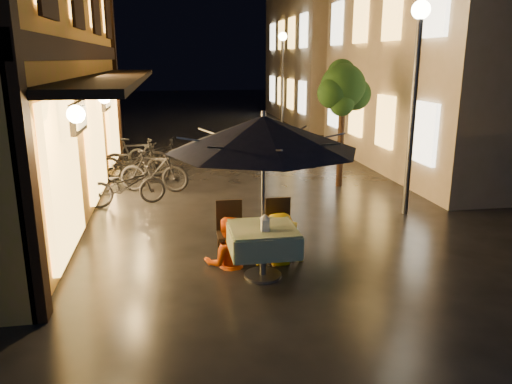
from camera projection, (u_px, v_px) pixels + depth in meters
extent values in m
plane|color=black|center=(288.00, 259.00, 8.12)|extent=(90.00, 90.00, 0.00)
cube|color=black|center=(86.00, 51.00, 10.51)|extent=(0.12, 11.00, 0.35)
cube|color=black|center=(116.00, 78.00, 10.74)|extent=(1.20, 10.50, 0.12)
cube|color=gold|center=(106.00, 5.00, 13.98)|extent=(0.10, 0.90, 1.50)
cube|color=gold|center=(64.00, 176.00, 7.67)|extent=(0.10, 2.20, 2.40)
cube|color=gold|center=(95.00, 141.00, 11.00)|extent=(0.10, 2.20, 2.40)
cube|color=gold|center=(112.00, 122.00, 14.34)|extent=(0.10, 2.20, 2.40)
cube|color=#C3B09D|center=(487.00, 55.00, 14.68)|extent=(7.00, 9.00, 6.50)
cube|color=gold|center=(425.00, 133.00, 11.42)|extent=(0.10, 1.00, 1.40)
cube|color=gold|center=(436.00, 3.00, 10.69)|extent=(0.10, 1.00, 1.40)
cube|color=gold|center=(385.00, 122.00, 13.51)|extent=(0.10, 1.00, 1.40)
cube|color=gold|center=(392.00, 12.00, 12.78)|extent=(0.10, 1.00, 1.40)
cube|color=gold|center=(356.00, 113.00, 15.60)|extent=(0.10, 1.00, 1.40)
cube|color=gold|center=(361.00, 19.00, 14.88)|extent=(0.10, 1.00, 1.40)
cube|color=gold|center=(334.00, 107.00, 17.70)|extent=(0.10, 1.00, 1.40)
cube|color=gold|center=(337.00, 24.00, 16.97)|extent=(0.10, 1.00, 1.40)
cube|color=#C3B09D|center=(351.00, 52.00, 25.57)|extent=(7.00, 10.00, 7.00)
cube|color=gold|center=(302.00, 97.00, 21.89)|extent=(0.10, 1.00, 1.40)
cube|color=gold|center=(304.00, 31.00, 21.16)|extent=(0.10, 1.00, 1.40)
cube|color=gold|center=(290.00, 94.00, 23.98)|extent=(0.10, 1.00, 1.40)
cube|color=gold|center=(291.00, 33.00, 23.26)|extent=(0.10, 1.00, 1.40)
cube|color=gold|center=(281.00, 91.00, 26.08)|extent=(0.10, 1.00, 1.40)
cube|color=gold|center=(281.00, 35.00, 25.35)|extent=(0.10, 1.00, 1.40)
cube|color=gold|center=(272.00, 89.00, 28.17)|extent=(0.10, 1.00, 1.40)
cube|color=gold|center=(273.00, 37.00, 27.45)|extent=(0.10, 1.00, 1.40)
cylinder|color=black|center=(341.00, 143.00, 12.51)|extent=(0.16, 0.16, 2.20)
sphere|color=black|center=(343.00, 86.00, 12.14)|extent=(1.10, 1.10, 1.10)
sphere|color=black|center=(355.00, 94.00, 12.35)|extent=(0.80, 0.80, 0.80)
sphere|color=black|center=(333.00, 93.00, 11.99)|extent=(0.76, 0.76, 0.76)
sphere|color=black|center=(342.00, 73.00, 12.36)|extent=(0.70, 0.70, 0.70)
sphere|color=black|center=(342.00, 104.00, 11.99)|extent=(0.60, 0.60, 0.60)
cylinder|color=#59595E|center=(412.00, 118.00, 9.99)|extent=(0.12, 0.12, 4.00)
sphere|color=beige|center=(421.00, 10.00, 9.46)|extent=(0.36, 0.36, 0.36)
cylinder|color=#59595E|center=(282.00, 86.00, 21.41)|extent=(0.12, 0.12, 4.00)
sphere|color=beige|center=(283.00, 36.00, 20.88)|extent=(0.36, 0.36, 0.36)
cylinder|color=#59595E|center=(263.00, 254.00, 7.37)|extent=(0.10, 0.10, 0.72)
cylinder|color=#59595E|center=(263.00, 275.00, 7.46)|extent=(0.56, 0.56, 0.04)
cube|color=#2F5B2F|center=(263.00, 229.00, 7.27)|extent=(0.95, 0.95, 0.06)
cube|color=#2F5B2F|center=(294.00, 238.00, 7.39)|extent=(0.04, 0.95, 0.33)
cube|color=#2F5B2F|center=(231.00, 242.00, 7.24)|extent=(0.04, 0.95, 0.33)
cube|color=#2F5B2F|center=(257.00, 229.00, 7.76)|extent=(0.95, 0.04, 0.33)
cube|color=#2F5B2F|center=(269.00, 252.00, 6.86)|extent=(0.95, 0.04, 0.33)
cylinder|color=#59595E|center=(263.00, 203.00, 7.17)|extent=(0.05, 0.05, 2.30)
cone|color=black|center=(263.00, 133.00, 6.91)|extent=(2.73, 2.73, 0.49)
cylinder|color=#59595E|center=(263.00, 115.00, 6.84)|extent=(0.06, 0.06, 0.12)
cube|color=black|center=(231.00, 235.00, 7.90)|extent=(0.42, 0.42, 0.05)
cube|color=black|center=(229.00, 216.00, 8.02)|extent=(0.42, 0.04, 0.55)
cylinder|color=black|center=(221.00, 254.00, 7.76)|extent=(0.04, 0.04, 0.43)
cylinder|color=black|center=(244.00, 252.00, 7.82)|extent=(0.04, 0.04, 0.43)
cylinder|color=black|center=(219.00, 245.00, 8.10)|extent=(0.04, 0.04, 0.43)
cylinder|color=black|center=(240.00, 244.00, 8.16)|extent=(0.04, 0.04, 0.43)
cube|color=black|center=(280.00, 232.00, 8.03)|extent=(0.42, 0.42, 0.05)
cube|color=black|center=(278.00, 214.00, 8.15)|extent=(0.42, 0.04, 0.55)
cylinder|color=black|center=(271.00, 250.00, 7.89)|extent=(0.04, 0.04, 0.43)
cylinder|color=black|center=(293.00, 249.00, 7.95)|extent=(0.04, 0.04, 0.43)
cylinder|color=black|center=(267.00, 242.00, 8.23)|extent=(0.04, 0.04, 0.43)
cylinder|color=black|center=(288.00, 241.00, 8.29)|extent=(0.04, 0.04, 0.43)
cube|color=white|center=(265.00, 225.00, 7.08)|extent=(0.11, 0.11, 0.18)
cube|color=#FFD88C|center=(265.00, 225.00, 7.08)|extent=(0.07, 0.07, 0.12)
cone|color=white|center=(265.00, 216.00, 7.05)|extent=(0.16, 0.16, 0.07)
imported|color=#ED4E07|center=(227.00, 218.00, 7.70)|extent=(0.76, 0.60, 1.54)
imported|color=#FFC700|center=(280.00, 215.00, 7.81)|extent=(1.07, 0.69, 1.58)
imported|color=black|center=(126.00, 185.00, 10.96)|extent=(1.82, 0.97, 0.91)
imported|color=black|center=(154.00, 171.00, 12.10)|extent=(1.76, 0.90, 1.02)
imported|color=black|center=(134.00, 163.00, 13.08)|extent=(2.02, 1.14, 1.01)
imported|color=black|center=(136.00, 158.00, 13.52)|extent=(1.88, 0.74, 1.10)
imported|color=black|center=(157.00, 153.00, 14.78)|extent=(1.79, 0.87, 0.90)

